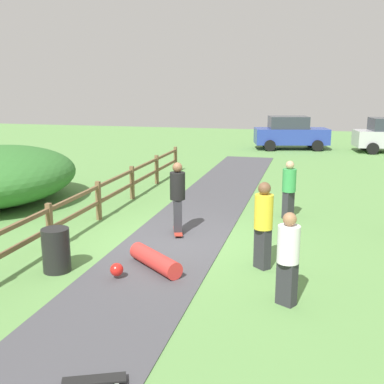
{
  "coord_description": "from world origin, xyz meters",
  "views": [
    {
      "loc": [
        3.11,
        -10.56,
        3.72
      ],
      "look_at": [
        0.16,
        1.07,
        1.0
      ],
      "focal_mm": 44.45,
      "sensor_mm": 36.0,
      "label": 1
    }
  ],
  "objects_px": {
    "skateboard_loose": "(94,380)",
    "bystander_white": "(288,255)",
    "skater_riding": "(178,194)",
    "trash_bin": "(56,250)",
    "skater_fallen": "(152,261)",
    "parked_car_blue": "(290,133)",
    "bystander_green": "(289,187)",
    "bystander_yellow": "(263,221)"
  },
  "relations": [
    {
      "from": "parked_car_blue",
      "to": "skateboard_loose",
      "type": "bearing_deg",
      "value": -93.0
    },
    {
      "from": "bystander_green",
      "to": "parked_car_blue",
      "type": "xyz_separation_m",
      "value": [
        -0.7,
        15.04,
        0.05
      ]
    },
    {
      "from": "skater_fallen",
      "to": "bystander_green",
      "type": "height_order",
      "value": "bystander_green"
    },
    {
      "from": "bystander_yellow",
      "to": "trash_bin",
      "type": "bearing_deg",
      "value": -163.5
    },
    {
      "from": "skater_riding",
      "to": "bystander_yellow",
      "type": "relative_size",
      "value": 1.01
    },
    {
      "from": "trash_bin",
      "to": "bystander_white",
      "type": "distance_m",
      "value": 4.65
    },
    {
      "from": "skater_riding",
      "to": "skateboard_loose",
      "type": "distance_m",
      "value": 6.35
    },
    {
      "from": "skater_fallen",
      "to": "bystander_white",
      "type": "xyz_separation_m",
      "value": [
        2.75,
        -0.9,
        0.7
      ]
    },
    {
      "from": "skater_riding",
      "to": "bystander_yellow",
      "type": "height_order",
      "value": "skater_riding"
    },
    {
      "from": "trash_bin",
      "to": "bystander_green",
      "type": "height_order",
      "value": "bystander_green"
    },
    {
      "from": "skater_fallen",
      "to": "parked_car_blue",
      "type": "bearing_deg",
      "value": 84.85
    },
    {
      "from": "skater_riding",
      "to": "parked_car_blue",
      "type": "relative_size",
      "value": 0.41
    },
    {
      "from": "trash_bin",
      "to": "bystander_yellow",
      "type": "relative_size",
      "value": 0.49
    },
    {
      "from": "skater_fallen",
      "to": "trash_bin",
      "type": "bearing_deg",
      "value": -164.43
    },
    {
      "from": "bystander_green",
      "to": "bystander_yellow",
      "type": "distance_m",
      "value": 3.99
    },
    {
      "from": "bystander_green",
      "to": "bystander_white",
      "type": "distance_m",
      "value": 5.56
    },
    {
      "from": "skateboard_loose",
      "to": "bystander_green",
      "type": "xyz_separation_m",
      "value": [
        1.93,
        8.49,
        0.82
      ]
    },
    {
      "from": "bystander_white",
      "to": "parked_car_blue",
      "type": "height_order",
      "value": "parked_car_blue"
    },
    {
      "from": "skater_fallen",
      "to": "bystander_yellow",
      "type": "relative_size",
      "value": 0.78
    },
    {
      "from": "trash_bin",
      "to": "skateboard_loose",
      "type": "bearing_deg",
      "value": -53.97
    },
    {
      "from": "trash_bin",
      "to": "skater_riding",
      "type": "height_order",
      "value": "skater_riding"
    },
    {
      "from": "trash_bin",
      "to": "bystander_yellow",
      "type": "bearing_deg",
      "value": 16.5
    },
    {
      "from": "bystander_yellow",
      "to": "parked_car_blue",
      "type": "xyz_separation_m",
      "value": [
        -0.39,
        19.02,
        -0.05
      ]
    },
    {
      "from": "trash_bin",
      "to": "bystander_white",
      "type": "bearing_deg",
      "value": -4.7
    },
    {
      "from": "skater_fallen",
      "to": "bystander_yellow",
      "type": "distance_m",
      "value": 2.41
    },
    {
      "from": "skateboard_loose",
      "to": "bystander_white",
      "type": "distance_m",
      "value": 3.76
    },
    {
      "from": "bystander_green",
      "to": "skater_riding",
      "type": "bearing_deg",
      "value": -139.3
    },
    {
      "from": "skater_fallen",
      "to": "skateboard_loose",
      "type": "relative_size",
      "value": 1.74
    },
    {
      "from": "skater_fallen",
      "to": "skateboard_loose",
      "type": "xyz_separation_m",
      "value": [
        0.54,
        -3.83,
        -0.11
      ]
    },
    {
      "from": "skater_fallen",
      "to": "skater_riding",
      "type": "bearing_deg",
      "value": 93.28
    },
    {
      "from": "trash_bin",
      "to": "skater_fallen",
      "type": "distance_m",
      "value": 1.95
    },
    {
      "from": "skater_fallen",
      "to": "bystander_green",
      "type": "bearing_deg",
      "value": 61.98
    },
    {
      "from": "skateboard_loose",
      "to": "trash_bin",
      "type": "bearing_deg",
      "value": 126.03
    },
    {
      "from": "skater_riding",
      "to": "parked_car_blue",
      "type": "height_order",
      "value": "parked_car_blue"
    },
    {
      "from": "trash_bin",
      "to": "parked_car_blue",
      "type": "bearing_deg",
      "value": 79.79
    },
    {
      "from": "skateboard_loose",
      "to": "skater_riding",
      "type": "bearing_deg",
      "value": 96.24
    },
    {
      "from": "trash_bin",
      "to": "bystander_white",
      "type": "relative_size",
      "value": 0.55
    },
    {
      "from": "trash_bin",
      "to": "bystander_green",
      "type": "xyz_separation_m",
      "value": [
        4.34,
        5.18,
        0.46
      ]
    },
    {
      "from": "skateboard_loose",
      "to": "parked_car_blue",
      "type": "relative_size",
      "value": 0.18
    },
    {
      "from": "trash_bin",
      "to": "skater_riding",
      "type": "bearing_deg",
      "value": 59.47
    },
    {
      "from": "skater_fallen",
      "to": "parked_car_blue",
      "type": "xyz_separation_m",
      "value": [
        1.78,
        19.7,
        0.76
      ]
    },
    {
      "from": "bystander_yellow",
      "to": "skater_riding",
      "type": "bearing_deg",
      "value": 143.13
    }
  ]
}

